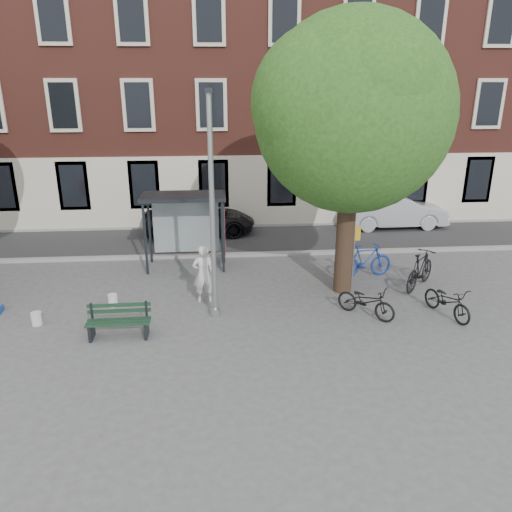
{
  "coord_description": "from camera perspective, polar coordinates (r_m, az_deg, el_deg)",
  "views": [
    {
      "loc": [
        0.14,
        -12.75,
        6.3
      ],
      "look_at": [
        1.23,
        1.03,
        1.4
      ],
      "focal_mm": 35.0,
      "sensor_mm": 36.0,
      "label": 1
    }
  ],
  "objects": [
    {
      "name": "bike_d",
      "position": [
        16.64,
        18.25,
        -1.51
      ],
      "size": [
        1.8,
        1.86,
        1.21
      ],
      "primitive_type": "imported",
      "rotation": [
        0.0,
        0.0,
        2.39
      ],
      "color": "black",
      "rests_on": "ground"
    },
    {
      "name": "curb_near",
      "position": [
        18.81,
        -4.7,
        0.09
      ],
      "size": [
        40.0,
        0.25,
        0.12
      ],
      "primitive_type": "cube",
      "color": "gray",
      "rests_on": "ground"
    },
    {
      "name": "notice_sign",
      "position": [
        15.81,
        11.18,
        1.48
      ],
      "size": [
        0.35,
        0.06,
        2.04
      ],
      "rotation": [
        0.0,
        0.0,
        0.09
      ],
      "color": "#9EA0A3",
      "rests_on": "ground"
    },
    {
      "name": "bucket_a",
      "position": [
        14.87,
        -23.78,
        -6.57
      ],
      "size": [
        0.37,
        0.37,
        0.36
      ],
      "primitive_type": "cylinder",
      "rotation": [
        0.0,
        0.0,
        -0.4
      ],
      "color": "silver",
      "rests_on": "ground"
    },
    {
      "name": "bike_b",
      "position": [
        17.09,
        12.35,
        -0.51
      ],
      "size": [
        1.99,
        0.88,
        1.15
      ],
      "primitive_type": "imported",
      "rotation": [
        0.0,
        0.0,
        1.75
      ],
      "color": "navy",
      "rests_on": "ground"
    },
    {
      "name": "car_silver",
      "position": [
        23.24,
        15.49,
        5.02
      ],
      "size": [
        4.66,
        1.72,
        1.52
      ],
      "primitive_type": "imported",
      "rotation": [
        0.0,
        0.0,
        1.59
      ],
      "color": "#B6B9BE",
      "rests_on": "ground"
    },
    {
      "name": "painter",
      "position": [
        14.78,
        -6.03,
        -2.06
      ],
      "size": [
        0.69,
        0.5,
        1.78
      ],
      "primitive_type": "imported",
      "rotation": [
        0.0,
        0.0,
        3.26
      ],
      "color": "silver",
      "rests_on": "ground"
    },
    {
      "name": "bucket_b",
      "position": [
        15.3,
        -16.04,
        -4.87
      ],
      "size": [
        0.35,
        0.35,
        0.36
      ],
      "primitive_type": "cylinder",
      "rotation": [
        0.0,
        0.0,
        -0.31
      ],
      "color": "silver",
      "rests_on": "ground"
    },
    {
      "name": "bike_c",
      "position": [
        14.98,
        21.04,
        -4.82
      ],
      "size": [
        1.14,
        1.85,
        0.92
      ],
      "primitive_type": "imported",
      "rotation": [
        0.0,
        0.0,
        0.33
      ],
      "color": "black",
      "rests_on": "ground"
    },
    {
      "name": "bench",
      "position": [
        13.43,
        -15.4,
        -7.37
      ],
      "size": [
        1.63,
        0.56,
        0.84
      ],
      "rotation": [
        0.0,
        0.0,
        0.02
      ],
      "color": "#1E2328",
      "rests_on": "ground"
    },
    {
      "name": "tree_right",
      "position": [
        14.67,
        11.25,
        16.5
      ],
      "size": [
        5.76,
        5.6,
        8.2
      ],
      "color": "black",
      "rests_on": "ground"
    },
    {
      "name": "bus_shelter",
      "position": [
        17.43,
        -6.87,
        4.82
      ],
      "size": [
        2.85,
        1.45,
        2.62
      ],
      "color": "#1E2328",
      "rests_on": "ground"
    },
    {
      "name": "curb_far",
      "position": [
        22.63,
        -4.72,
        3.45
      ],
      "size": [
        40.0,
        0.25,
        0.12
      ],
      "primitive_type": "cube",
      "color": "gray",
      "rests_on": "ground"
    },
    {
      "name": "ground",
      "position": [
        14.22,
        -4.66,
        -6.84
      ],
      "size": [
        90.0,
        90.0,
        0.0
      ],
      "primitive_type": "plane",
      "color": "#4C4C4F",
      "rests_on": "ground"
    },
    {
      "name": "car_dark",
      "position": [
        21.53,
        -6.52,
        4.21
      ],
      "size": [
        4.94,
        2.65,
        1.32
      ],
      "primitive_type": "imported",
      "rotation": [
        0.0,
        0.0,
        1.67
      ],
      "color": "black",
      "rests_on": "ground"
    },
    {
      "name": "bike_a",
      "position": [
        14.31,
        12.47,
        -5.06
      ],
      "size": [
        1.69,
        1.63,
        0.92
      ],
      "primitive_type": "imported",
      "rotation": [
        0.0,
        0.0,
        0.83
      ],
      "color": "black",
      "rests_on": "ground"
    },
    {
      "name": "building_row",
      "position": [
        25.76,
        -5.19,
        21.01
      ],
      "size": [
        30.0,
        8.0,
        14.0
      ],
      "primitive_type": "cube",
      "color": "brown",
      "rests_on": "ground"
    },
    {
      "name": "road",
      "position": [
        20.73,
        -4.71,
        1.78
      ],
      "size": [
        40.0,
        4.0,
        0.01
      ],
      "primitive_type": "cube",
      "color": "#28282B",
      "rests_on": "ground"
    },
    {
      "name": "lamppost",
      "position": [
        13.22,
        -4.99,
        4.03
      ],
      "size": [
        0.28,
        0.35,
        6.11
      ],
      "color": "#9EA0A3",
      "rests_on": "ground"
    }
  ]
}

